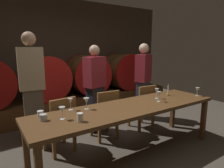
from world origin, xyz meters
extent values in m
plane|color=#4C443A|center=(0.00, 0.00, 0.00)|extent=(8.21, 8.21, 0.00)
cube|color=#473A2D|center=(0.00, 2.78, 1.39)|extent=(6.31, 0.24, 2.78)
cube|color=brown|center=(0.00, 2.23, 0.21)|extent=(5.68, 0.90, 0.43)
cylinder|color=brown|center=(-0.53, 2.23, 0.91)|extent=(0.98, 0.72, 0.98)
cylinder|color=#B21C16|center=(-0.53, 1.85, 0.91)|extent=(0.99, 0.03, 0.99)
cylinder|color=#B21C16|center=(-0.53, 2.60, 0.91)|extent=(0.99, 0.03, 0.99)
cylinder|color=#2D2D33|center=(-0.53, 2.23, 0.91)|extent=(0.98, 0.04, 0.98)
cylinder|color=brown|center=(0.52, 2.23, 0.91)|extent=(0.98, 0.72, 0.98)
cylinder|color=#9E1411|center=(0.52, 1.85, 0.91)|extent=(0.99, 0.03, 0.99)
cylinder|color=#9E1411|center=(0.52, 2.60, 0.91)|extent=(0.99, 0.03, 0.99)
cylinder|color=#2D2D33|center=(0.52, 2.23, 0.91)|extent=(0.98, 0.04, 0.98)
cylinder|color=brown|center=(1.65, 2.23, 0.91)|extent=(0.98, 0.72, 0.98)
cylinder|color=maroon|center=(1.65, 1.85, 0.91)|extent=(0.99, 0.03, 0.99)
cylinder|color=maroon|center=(1.65, 2.60, 0.91)|extent=(0.99, 0.03, 0.99)
cylinder|color=#2D2D33|center=(1.65, 2.23, 0.91)|extent=(0.98, 0.04, 0.98)
cube|color=brown|center=(0.04, -0.09, 0.73)|extent=(2.92, 0.78, 0.05)
cube|color=brown|center=(1.41, -0.42, 0.35)|extent=(0.07, 0.07, 0.71)
cube|color=brown|center=(-1.34, 0.23, 0.35)|extent=(0.07, 0.07, 0.71)
cube|color=brown|center=(1.41, 0.23, 0.35)|extent=(0.07, 0.07, 0.71)
cube|color=brown|center=(-0.81, 0.58, 0.44)|extent=(0.45, 0.45, 0.04)
cube|color=brown|center=(-0.78, 0.40, 0.67)|extent=(0.40, 0.10, 0.42)
cube|color=brown|center=(-0.66, 0.78, 0.21)|extent=(0.05, 0.05, 0.42)
cube|color=brown|center=(-1.00, 0.73, 0.21)|extent=(0.05, 0.05, 0.42)
cube|color=brown|center=(-0.61, 0.44, 0.21)|extent=(0.05, 0.05, 0.42)
cube|color=brown|center=(-0.95, 0.39, 0.21)|extent=(0.05, 0.05, 0.42)
cube|color=brown|center=(0.02, 0.60, 0.44)|extent=(0.43, 0.43, 0.04)
cube|color=brown|center=(0.00, 0.42, 0.67)|extent=(0.40, 0.07, 0.42)
cube|color=brown|center=(0.20, 0.76, 0.21)|extent=(0.05, 0.05, 0.42)
cube|color=brown|center=(-0.14, 0.78, 0.21)|extent=(0.05, 0.05, 0.42)
cube|color=brown|center=(0.17, 0.42, 0.21)|extent=(0.05, 0.05, 0.42)
cube|color=brown|center=(-0.17, 0.44, 0.21)|extent=(0.05, 0.05, 0.42)
cube|color=brown|center=(0.87, 0.58, 0.44)|extent=(0.42, 0.42, 0.04)
cube|color=brown|center=(0.86, 0.40, 0.67)|extent=(0.40, 0.06, 0.42)
cube|color=brown|center=(1.05, 0.74, 0.21)|extent=(0.05, 0.05, 0.42)
cube|color=brown|center=(0.71, 0.76, 0.21)|extent=(0.05, 0.05, 0.42)
cube|color=brown|center=(1.03, 0.40, 0.21)|extent=(0.05, 0.05, 0.42)
cube|color=brown|center=(0.69, 0.42, 0.21)|extent=(0.05, 0.05, 0.42)
cube|color=brown|center=(-1.04, 1.08, 0.46)|extent=(0.32, 0.23, 0.92)
cube|color=tan|center=(-1.04, 1.08, 1.26)|extent=(0.40, 0.28, 0.67)
sphere|color=tan|center=(-1.04, 1.08, 1.73)|extent=(0.22, 0.22, 0.22)
cube|color=black|center=(0.04, 0.96, 0.43)|extent=(0.34, 0.27, 0.87)
cube|color=maroon|center=(0.04, 0.96, 1.15)|extent=(0.43, 0.33, 0.56)
sphere|color=#D8A884|center=(0.04, 0.96, 1.54)|extent=(0.19, 0.19, 0.19)
cube|color=#33384C|center=(1.29, 0.99, 0.42)|extent=(0.35, 0.30, 0.84)
cube|color=maroon|center=(1.29, 0.99, 1.14)|extent=(0.44, 0.37, 0.60)
sphere|color=beige|center=(1.29, 0.99, 1.57)|extent=(0.22, 0.22, 0.22)
cylinder|color=olive|center=(1.01, 0.04, 0.77)|extent=(0.05, 0.05, 0.02)
cylinder|color=#EDE5CC|center=(1.01, 0.04, 0.86)|extent=(0.02, 0.02, 0.16)
cone|color=yellow|center=(1.01, 0.04, 0.95)|extent=(0.01, 0.01, 0.02)
cylinder|color=silver|center=(-0.96, -0.07, 0.76)|extent=(0.06, 0.06, 0.00)
cylinder|color=silver|center=(-0.96, -0.07, 0.80)|extent=(0.01, 0.01, 0.08)
cone|color=silver|center=(-0.96, -0.07, 0.88)|extent=(0.08, 0.08, 0.07)
cylinder|color=white|center=(-0.74, 0.21, 0.76)|extent=(0.06, 0.06, 0.00)
cylinder|color=white|center=(-0.74, 0.21, 0.81)|extent=(0.01, 0.01, 0.09)
cone|color=white|center=(-0.74, 0.21, 0.89)|extent=(0.07, 0.07, 0.07)
cylinder|color=silver|center=(-0.55, 0.13, 0.76)|extent=(0.06, 0.06, 0.00)
cylinder|color=silver|center=(-0.55, 0.13, 0.80)|extent=(0.01, 0.01, 0.08)
cone|color=silver|center=(-0.55, 0.13, 0.88)|extent=(0.08, 0.08, 0.07)
cylinder|color=silver|center=(0.57, -0.15, 0.76)|extent=(0.06, 0.06, 0.00)
cylinder|color=silver|center=(0.57, -0.15, 0.80)|extent=(0.01, 0.01, 0.08)
cone|color=silver|center=(0.57, -0.15, 0.88)|extent=(0.07, 0.07, 0.08)
cylinder|color=white|center=(0.67, -0.01, 0.76)|extent=(0.06, 0.06, 0.00)
cylinder|color=white|center=(0.67, -0.01, 0.80)|extent=(0.01, 0.01, 0.08)
cone|color=white|center=(0.67, -0.01, 0.88)|extent=(0.06, 0.06, 0.09)
cylinder|color=silver|center=(1.40, -0.28, 0.76)|extent=(0.06, 0.06, 0.00)
cylinder|color=silver|center=(1.40, -0.28, 0.79)|extent=(0.01, 0.01, 0.06)
cone|color=silver|center=(1.40, -0.28, 0.87)|extent=(0.07, 0.07, 0.08)
cylinder|color=silver|center=(-1.16, 0.02, 0.80)|extent=(0.08, 0.08, 0.08)
cylinder|color=white|center=(-1.16, 0.15, 0.80)|extent=(0.08, 0.08, 0.08)
cylinder|color=white|center=(-0.81, -0.25, 0.81)|extent=(0.07, 0.07, 0.10)
camera|label=1|loc=(-1.70, -2.24, 1.61)|focal=31.59mm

